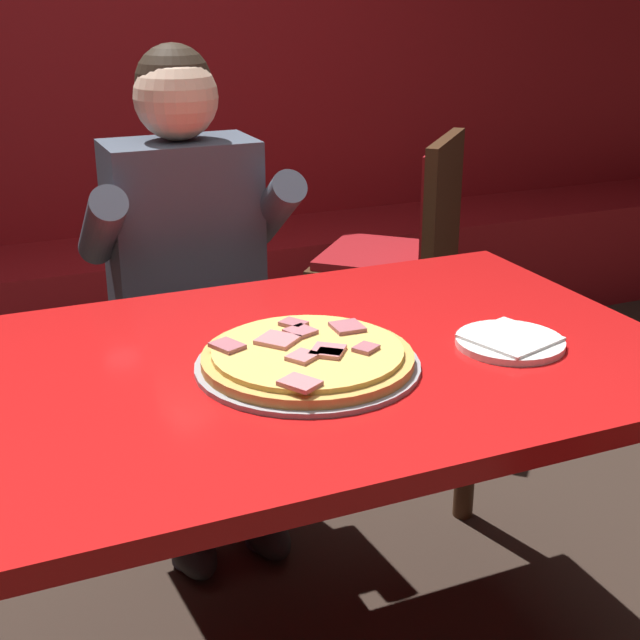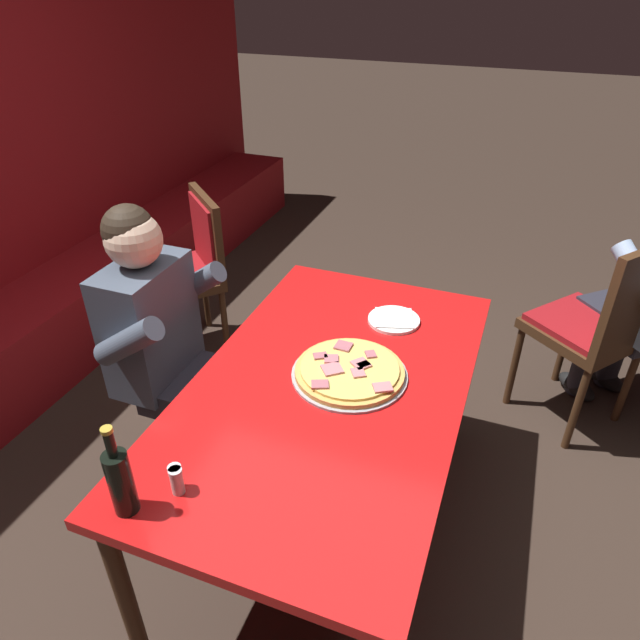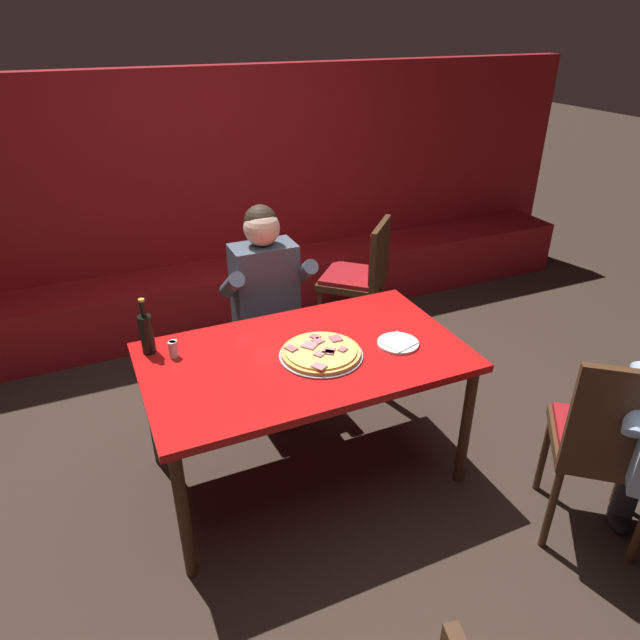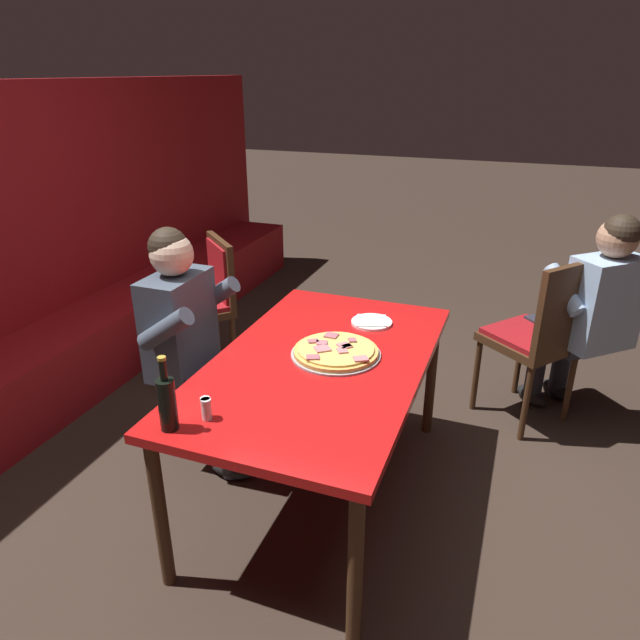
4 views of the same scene
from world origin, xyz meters
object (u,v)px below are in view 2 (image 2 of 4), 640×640
Objects in this scene: main_dining_table at (329,399)px; shaker_black_pepper at (176,479)px; shaker_red_pepper_flakes at (177,482)px; dining_chair_near_left at (603,321)px; pizza at (349,371)px; diner_seated_blue_shirt at (171,344)px; plate_white_paper at (394,320)px; beer_bottle at (120,480)px; dining_chair_by_booth at (189,264)px.

main_dining_table is 0.64m from shaker_black_pepper.
dining_chair_near_left reaches higher than shaker_red_pepper_flakes.
pizza is 0.32× the size of diner_seated_blue_shirt.
plate_white_paper is 1.11m from shaker_black_pepper.
beer_bottle is at bearing 154.89° from main_dining_table.
beer_bottle is at bearing 135.40° from shaker_red_pepper_flakes.
dining_chair_near_left is at bearing -87.30° from dining_chair_by_booth.
diner_seated_blue_shirt is at bearing -151.27° from dining_chair_by_booth.
main_dining_table is 3.82× the size of pizza.
dining_chair_by_booth is at bearing 28.73° from diner_seated_blue_shirt.
pizza is at bearing -23.78° from shaker_black_pepper.
beer_bottle is 0.16m from shaker_black_pepper.
pizza is at bearing 137.33° from dining_chair_near_left.
beer_bottle reaches higher than pizza.
diner_seated_blue_shirt is (-0.00, 0.74, -0.07)m from pizza.
pizza is (0.07, -0.05, 0.09)m from main_dining_table.
pizza is 0.71m from shaker_black_pepper.
beer_bottle is 3.40× the size of shaker_black_pepper.
plate_white_paper is 0.21× the size of dining_chair_near_left.
main_dining_table is at bearing -128.73° from dining_chair_by_booth.
plate_white_paper reaches higher than main_dining_table.
diner_seated_blue_shirt reaches higher than beer_bottle.
dining_chair_by_booth reaches higher than shaker_black_pepper.
shaker_black_pepper is 0.80m from diner_seated_blue_shirt.
shaker_red_pepper_flakes is (-0.59, 0.23, 0.11)m from main_dining_table.
pizza is 1.41× the size of beer_bottle.
dining_chair_by_booth is (1.53, 0.94, -0.24)m from shaker_black_pepper.
dining_chair_near_left is (1.63, -1.19, -0.19)m from shaker_black_pepper.
main_dining_table is at bearing -21.90° from shaker_black_pepper.
shaker_red_pepper_flakes is (0.10, -0.10, -0.07)m from beer_bottle.
diner_seated_blue_shirt reaches higher than shaker_red_pepper_flakes.
diner_seated_blue_shirt is at bearing 120.80° from dining_chair_near_left.
shaker_black_pepper is 0.01m from shaker_red_pepper_flakes.
shaker_black_pepper is 0.08× the size of dining_chair_near_left.
shaker_black_pepper is at bearing 156.22° from pizza.
beer_bottle is 0.86m from diner_seated_blue_shirt.
shaker_black_pepper is 1.81m from dining_chair_by_booth.
shaker_black_pepper is (0.11, -0.09, -0.07)m from beer_bottle.
beer_bottle is 0.16m from shaker_red_pepper_flakes.
plate_white_paper is at bearing -18.16° from shaker_black_pepper.
shaker_red_pepper_flakes is at bearing 162.36° from plate_white_paper.
dining_chair_near_left is (0.98, -0.90, -0.17)m from pizza.
dining_chair_near_left is at bearing -42.67° from pizza.
pizza reaches higher than main_dining_table.
shaker_red_pepper_flakes reaches higher than pizza.
beer_bottle reaches higher than main_dining_table.
dining_chair_near_left is at bearing -36.35° from beer_bottle.
diner_seated_blue_shirt is at bearing 84.87° from main_dining_table.
dining_chair_near_left is at bearing -42.40° from main_dining_table.
diner_seated_blue_shirt reaches higher than main_dining_table.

